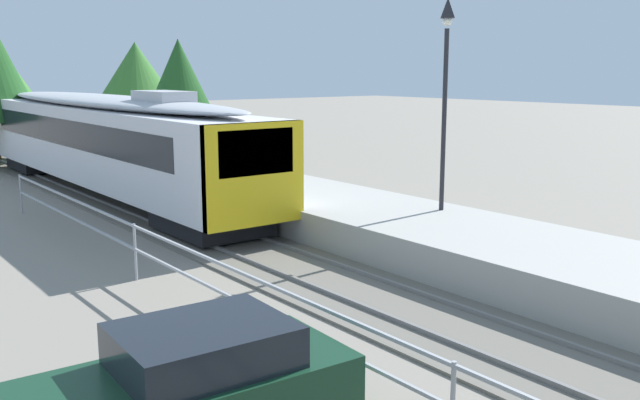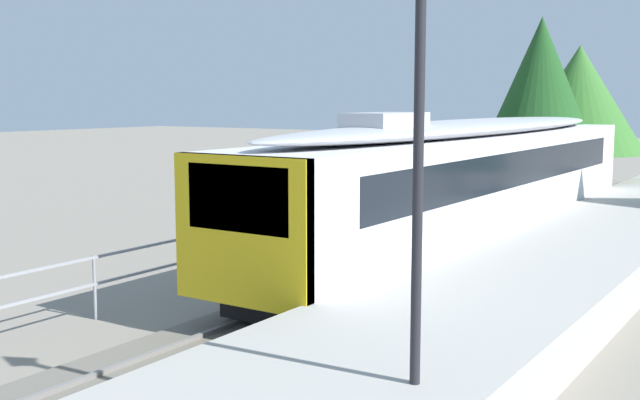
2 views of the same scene
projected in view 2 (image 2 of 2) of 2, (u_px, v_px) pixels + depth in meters
ground_plane at (146, 310)px, 15.33m from camera, size 160.00×160.00×0.00m
track_rails at (265, 333)px, 13.69m from camera, size 3.20×60.00×0.14m
commuter_train at (472, 174)px, 21.14m from camera, size 2.82×20.37×3.74m
station_platform at (432, 342)px, 11.85m from camera, size 3.90×60.00×0.90m
platform_lamp_mid_platform at (420, 57)px, 8.41m from camera, size 0.34×0.34×5.35m
tree_behind_carpark at (578, 100)px, 32.00m from camera, size 5.50×5.50×6.41m
tree_distant_left at (540, 84)px, 30.00m from camera, size 4.29×4.29×7.37m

